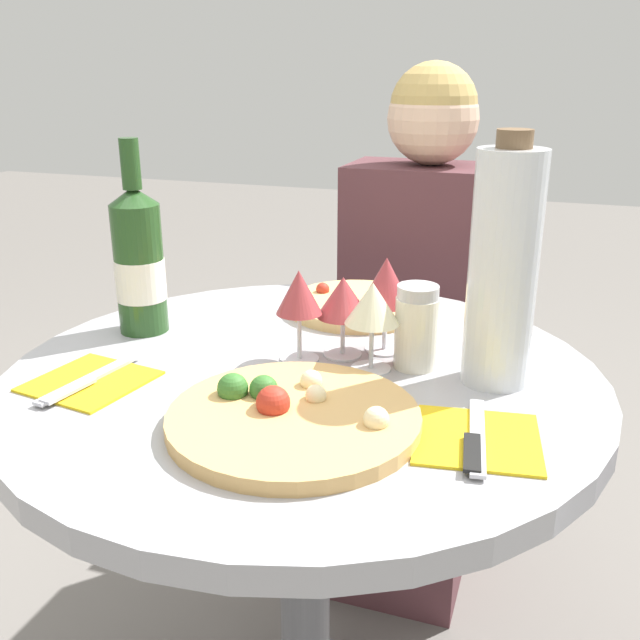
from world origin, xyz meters
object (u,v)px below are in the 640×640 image
Objects in this scene: dining_table at (304,471)px; chair_behind_diner at (425,364)px; pizza_large at (291,416)px; wine_bottle at (139,262)px; tall_carafe at (503,269)px; seated_diner at (415,351)px.

dining_table is 0.81m from chair_behind_diner.
wine_bottle is (-0.36, 0.24, 0.11)m from pizza_large.
dining_table is 2.52× the size of tall_carafe.
chair_behind_diner is at bearing 107.24° from tall_carafe.
seated_diner is at bearing 111.14° from tall_carafe.
chair_behind_diner is at bearing 63.50° from wine_bottle.
pizza_large is (0.00, -0.96, 0.32)m from chair_behind_diner.
dining_table is at bearing -12.72° from wine_bottle.
tall_carafe is at bearing 107.24° from chair_behind_diner.
seated_diner is (-0.00, -0.15, 0.09)m from chair_behind_diner.
tall_carafe is at bearing 44.16° from pizza_large.
chair_behind_diner is 2.94× the size of pizza_large.
dining_table is 2.77× the size of pizza_large.
pizza_large is at bearing 90.14° from chair_behind_diner.
pizza_large is at bearing 90.16° from seated_diner.
dining_table is 0.74× the size of seated_diner.
wine_bottle reaches higher than dining_table.
wine_bottle is (-0.32, 0.07, 0.30)m from dining_table.
pizza_large is 0.35m from tall_carafe.
dining_table is 0.44m from tall_carafe.
tall_carafe is (0.59, -0.02, 0.05)m from wine_bottle.
dining_table is 0.44m from wine_bottle.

